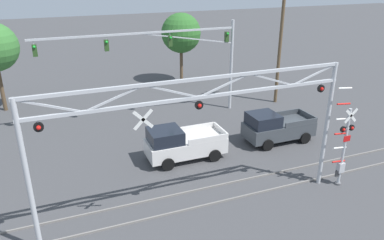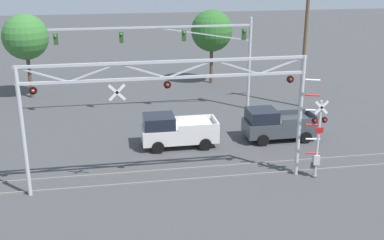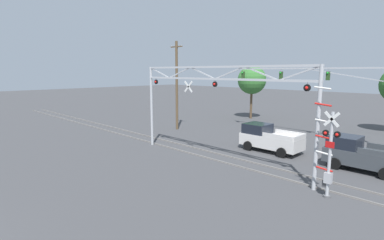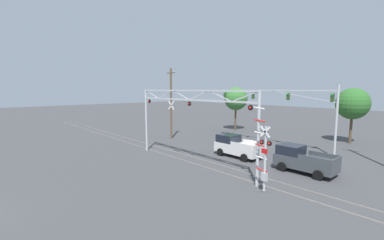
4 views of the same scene
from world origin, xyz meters
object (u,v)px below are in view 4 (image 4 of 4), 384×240
pickup_truck_lead (236,146)px  pickup_truck_following (302,160)px  crossing_signal_mast (264,160)px  background_tree_beyond_span (353,104)px  utility_pole_left (171,103)px  traffic_signal_span (295,104)px  background_tree_far_left_verge (236,99)px  crossing_gantry (189,111)px

pickup_truck_lead → pickup_truck_following: 6.84m
crossing_signal_mast → pickup_truck_lead: 9.25m
crossing_signal_mast → background_tree_beyond_span: background_tree_beyond_span is taller
pickup_truck_following → background_tree_beyond_span: 16.31m
background_tree_beyond_span → pickup_truck_lead: bearing=-110.0°
crossing_signal_mast → utility_pole_left: 20.56m
crossing_signal_mast → traffic_signal_span: traffic_signal_span is taller
utility_pole_left → background_tree_far_left_verge: 12.64m
traffic_signal_span → background_tree_beyond_span: traffic_signal_span is taller
crossing_signal_mast → pickup_truck_lead: crossing_signal_mast is taller
crossing_gantry → pickup_truck_following: crossing_gantry is taller
traffic_signal_span → utility_pole_left: (-14.80, -6.11, -0.30)m
crossing_signal_mast → utility_pole_left: bearing=160.1°
crossing_signal_mast → utility_pole_left: (-19.15, 6.93, 2.78)m
crossing_gantry → background_tree_beyond_span: 22.38m
pickup_truck_lead → background_tree_beyond_span: (5.77, 15.84, 4.00)m
pickup_truck_following → crossing_gantry: bearing=-145.4°
traffic_signal_span → pickup_truck_following: bearing=-58.9°
crossing_gantry → utility_pole_left: bearing=149.9°
pickup_truck_following → background_tree_far_left_verge: 22.60m
crossing_signal_mast → pickup_truck_following: 6.14m
pickup_truck_lead → utility_pole_left: utility_pole_left is taller
traffic_signal_span → background_tree_far_left_verge: bearing=154.3°
pickup_truck_lead → background_tree_beyond_span: 17.32m
utility_pole_left → background_tree_far_left_verge: size_ratio=1.34×
traffic_signal_span → pickup_truck_lead: 8.64m
pickup_truck_lead → background_tree_far_left_verge: 17.82m
crossing_gantry → utility_pole_left: (-11.03, 6.40, 0.04)m
background_tree_beyond_span → pickup_truck_following: bearing=-86.1°
traffic_signal_span → pickup_truck_lead: size_ratio=3.12×
crossing_signal_mast → pickup_truck_following: (-0.13, 6.03, -1.16)m
crossing_gantry → utility_pole_left: utility_pole_left is taller
pickup_truck_lead → background_tree_far_left_verge: (-10.82, 13.52, 4.23)m
crossing_signal_mast → pickup_truck_lead: bearing=139.4°
background_tree_beyond_span → crossing_signal_mast: bearing=-86.8°
crossing_signal_mast → background_tree_beyond_span: size_ratio=0.81×
utility_pole_left → background_tree_beyond_span: utility_pole_left is taller
traffic_signal_span → pickup_truck_following: size_ratio=3.20×
traffic_signal_span → pickup_truck_following: traffic_signal_span is taller
traffic_signal_span → background_tree_far_left_verge: size_ratio=2.10×
traffic_signal_span → pickup_truck_following: (4.22, -7.00, -4.24)m
traffic_signal_span → pickup_truck_following: 9.21m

